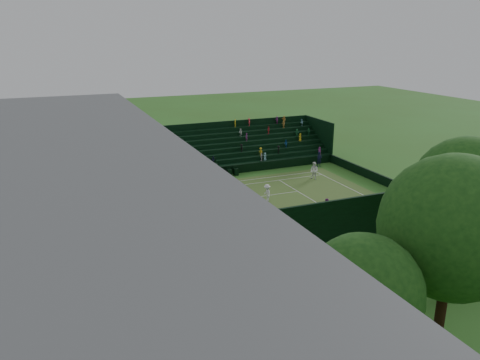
{
  "coord_description": "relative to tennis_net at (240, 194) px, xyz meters",
  "views": [
    {
      "loc": [
        39.49,
        -16.51,
        15.43
      ],
      "look_at": [
        0.0,
        0.0,
        2.0
      ],
      "focal_mm": 35.0,
      "sensor_mm": 36.0,
      "label": 1
    }
  ],
  "objects": [
    {
      "name": "perimeter_wall_south",
      "position": [
        0.0,
        -15.88,
        -0.03
      ],
      "size": [
        17.17,
        0.2,
        1.0
      ],
      "primitive_type": "cube",
      "color": "black",
      "rests_on": "ground"
    },
    {
      "name": "tennis_net",
      "position": [
        0.0,
        0.0,
        0.0
      ],
      "size": [
        11.67,
        0.1,
        1.06
      ],
      "color": "black",
      "rests_on": "ground"
    },
    {
      "name": "perimeter_wall_east",
      "position": [
        8.48,
        0.0,
        -0.03
      ],
      "size": [
        0.2,
        31.77,
        1.0
      ],
      "primitive_type": "cube",
      "color": "black",
      "rests_on": "ground"
    },
    {
      "name": "courtside_chairs",
      "position": [
        -7.78,
        0.23,
        -0.1
      ],
      "size": [
        0.51,
        5.49,
        1.12
      ],
      "color": "black",
      "rests_on": "ground"
    },
    {
      "name": "south_grandstand",
      "position": [
        -12.66,
        0.0,
        1.02
      ],
      "size": [
        6.6,
        32.0,
        4.9
      ],
      "color": "black",
      "rests_on": "ground"
    },
    {
      "name": "perimeter_wall_west",
      "position": [
        -8.48,
        0.0,
        -0.03
      ],
      "size": [
        0.2,
        31.77,
        1.0
      ],
      "primitive_type": "cube",
      "color": "black",
      "rests_on": "ground"
    },
    {
      "name": "ground",
      "position": [
        0.0,
        0.0,
        -0.53
      ],
      "size": [
        160.0,
        160.0,
        0.0
      ],
      "primitive_type": "plane",
      "color": "#356520",
      "rests_on": "ground"
    },
    {
      "name": "player_far_east",
      "position": [
        1.47,
        2.19,
        0.33
      ],
      "size": [
        1.15,
        0.72,
        1.72
      ],
      "primitive_type": "imported",
      "rotation": [
        0.0,
        0.0,
        -0.07
      ],
      "color": "white",
      "rests_on": "ground"
    },
    {
      "name": "umpire_chair",
      "position": [
        -7.21,
        -0.13,
        0.62
      ],
      "size": [
        0.85,
        0.85,
        2.67
      ],
      "color": "black",
      "rests_on": "ground"
    },
    {
      "name": "line_judge_north",
      "position": [
        -7.21,
        13.41,
        0.4
      ],
      "size": [
        0.51,
        0.71,
        1.84
      ],
      "primitive_type": "imported",
      "rotation": [
        0.0,
        0.0,
        1.67
      ],
      "color": "black",
      "rests_on": "ground"
    },
    {
      "name": "north_grandstand",
      "position": [
        12.66,
        0.0,
        1.02
      ],
      "size": [
        6.6,
        32.0,
        4.9
      ],
      "color": "black",
      "rests_on": "ground"
    },
    {
      "name": "court_surface",
      "position": [
        0.0,
        0.0,
        -0.52
      ],
      "size": [
        12.97,
        26.77,
        0.01
      ],
      "primitive_type": "cube",
      "color": "#357F2A",
      "rests_on": "ground"
    },
    {
      "name": "line_judge_south",
      "position": [
        -6.98,
        -12.83,
        0.42
      ],
      "size": [
        0.52,
        0.74,
        1.9
      ],
      "primitive_type": "imported",
      "rotation": [
        0.0,
        0.0,
        1.68
      ],
      "color": "black",
      "rests_on": "ground"
    },
    {
      "name": "player_near_east",
      "position": [
        0.57,
        -3.1,
        0.49
      ],
      "size": [
        0.87,
        0.72,
        2.03
      ],
      "primitive_type": "imported",
      "rotation": [
        0.0,
        0.0,
        3.52
      ],
      "color": "white",
      "rests_on": "ground"
    },
    {
      "name": "perimeter_wall_north",
      "position": [
        0.0,
        15.88,
        -0.03
      ],
      "size": [
        17.17,
        0.2,
        1.0
      ],
      "primitive_type": "cube",
      "color": "black",
      "rests_on": "ground"
    },
    {
      "name": "player_far_west",
      "position": [
        -2.98,
        10.12,
        0.46
      ],
      "size": [
        1.17,
        1.06,
        1.96
      ],
      "primitive_type": "imported",
      "rotation": [
        0.0,
        0.0,
        0.41
      ],
      "color": "white",
      "rests_on": "ground"
    },
    {
      "name": "player_near_west",
      "position": [
        -1.26,
        -11.86,
        0.37
      ],
      "size": [
        1.03,
        0.87,
        1.79
      ],
      "primitive_type": "imported",
      "rotation": [
        0.0,
        0.0,
        3.56
      ],
      "color": "white",
      "rests_on": "ground"
    }
  ]
}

